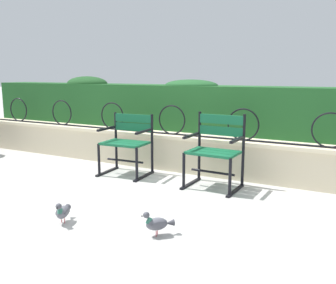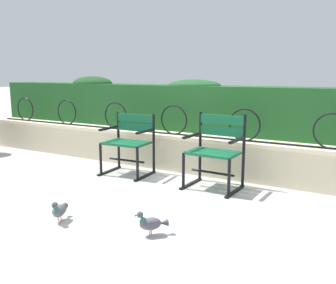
% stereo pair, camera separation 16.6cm
% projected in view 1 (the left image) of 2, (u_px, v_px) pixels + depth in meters
% --- Properties ---
extents(ground_plane, '(60.00, 60.00, 0.00)m').
position_uv_depth(ground_plane, '(164.00, 188.00, 4.54)').
color(ground_plane, '#B7B5AF').
extents(stone_wall, '(8.39, 0.41, 0.51)m').
position_uv_depth(stone_wall, '(194.00, 153.00, 5.26)').
color(stone_wall, beige).
rests_on(stone_wall, ground).
extents(iron_arch_fence, '(7.83, 0.02, 0.42)m').
position_uv_depth(iron_arch_fence, '(175.00, 122.00, 5.23)').
color(iron_arch_fence, black).
rests_on(iron_arch_fence, stone_wall).
extents(hedge_row, '(8.22, 0.56, 0.80)m').
position_uv_depth(hedge_row, '(206.00, 107.00, 5.54)').
color(hedge_row, '#1E5123').
rests_on(hedge_row, stone_wall).
extents(park_chair_left, '(0.65, 0.55, 0.82)m').
position_uv_depth(park_chair_left, '(128.00, 141.00, 5.11)').
color(park_chair_left, '#145B38').
rests_on(park_chair_left, ground).
extents(park_chair_right, '(0.64, 0.54, 0.89)m').
position_uv_depth(park_chair_right, '(216.00, 149.00, 4.52)').
color(park_chair_right, '#145B38').
rests_on(park_chair_right, ground).
extents(pigeon_near_chairs, '(0.23, 0.23, 0.22)m').
position_uv_depth(pigeon_near_chairs, '(157.00, 223.00, 3.19)').
color(pigeon_near_chairs, '#5B5B66').
rests_on(pigeon_near_chairs, ground).
extents(pigeon_far_side, '(0.18, 0.28, 0.22)m').
position_uv_depth(pigeon_far_side, '(63.00, 211.00, 3.47)').
color(pigeon_far_side, '#5B5B66').
rests_on(pigeon_far_side, ground).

